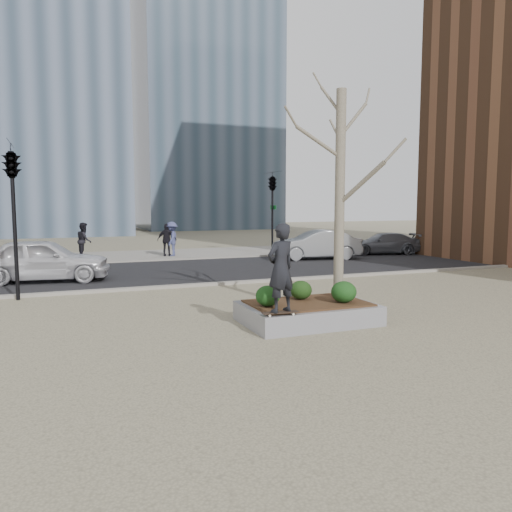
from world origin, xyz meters
name	(u,v)px	position (x,y,z in m)	size (l,w,h in m)	color
ground	(268,326)	(0.00, 0.00, 0.00)	(120.00, 120.00, 0.00)	gray
street	(173,271)	(0.00, 10.00, 0.01)	(60.00, 8.00, 0.02)	black
far_sidewalk	(145,255)	(0.00, 17.00, 0.01)	(60.00, 6.00, 0.02)	gray
planter	(307,313)	(1.00, 0.00, 0.23)	(3.00, 2.00, 0.45)	gray
planter_mulch	(308,303)	(1.00, 0.00, 0.47)	(2.70, 1.70, 0.04)	#382314
sycamore_tree	(340,161)	(2.00, 0.30, 3.79)	(2.80, 2.80, 6.60)	gray
shrub_left	(268,296)	(-0.05, -0.09, 0.72)	(0.55, 0.55, 0.47)	black
shrub_middle	(301,290)	(1.01, 0.37, 0.72)	(0.53, 0.53, 0.45)	black
shrub_right	(344,292)	(1.76, -0.36, 0.74)	(0.59, 0.59, 0.50)	black
skateboard	(281,314)	(-0.10, -0.88, 0.49)	(0.78, 0.20, 0.07)	black
skateboarder	(281,268)	(-0.10, -0.88, 1.45)	(0.68, 0.44, 1.85)	black
police_car	(43,260)	(-4.89, 9.02, 0.80)	(1.83, 4.56, 1.55)	silver
car_silver	(316,245)	(7.71, 11.84, 0.75)	(1.54, 4.41, 1.45)	gray
car_third	(383,243)	(12.38, 12.74, 0.61)	(1.64, 4.04, 1.17)	#52555E
pedestrian_a	(84,240)	(-3.10, 16.65, 0.93)	(0.89, 0.69, 1.82)	black
pedestrian_b	(172,239)	(1.29, 16.05, 0.94)	(1.18, 0.68, 1.82)	#3E4470
pedestrian_c	(167,240)	(1.03, 16.03, 0.89)	(1.01, 0.42, 1.73)	black
traffic_light_near	(14,222)	(-5.50, 5.60, 2.25)	(0.60, 2.48, 4.50)	black
traffic_light_far	(272,214)	(6.50, 14.60, 2.25)	(0.60, 2.48, 4.50)	black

